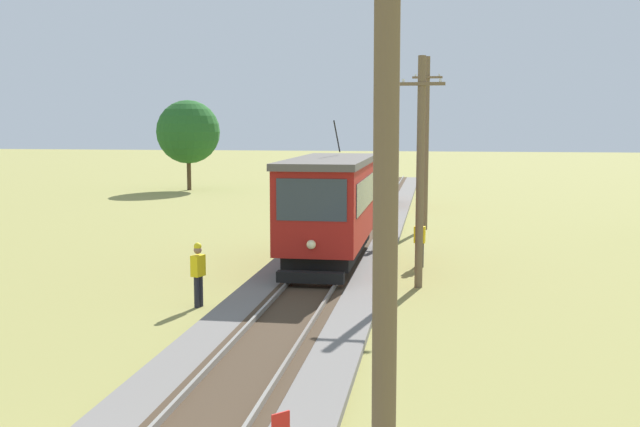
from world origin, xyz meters
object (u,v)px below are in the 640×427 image
at_px(tree_left_near, 188,132).
at_px(utility_pole_foreground, 385,255).
at_px(freight_car, 375,182).
at_px(red_tram, 331,205).
at_px(utility_pole_near_tram, 420,170).
at_px(track_worker, 198,272).
at_px(second_worker, 420,239).
at_px(utility_pole_mid, 426,142).

bearing_deg(tree_left_near, utility_pole_foreground, -68.86).
relative_size(freight_car, tree_left_near, 0.77).
distance_m(red_tram, freight_car, 18.86).
bearing_deg(utility_pole_near_tram, tree_left_near, 120.11).
bearing_deg(utility_pole_near_tram, utility_pole_foreground, -90.00).
height_order(track_worker, second_worker, same).
relative_size(freight_car, track_worker, 2.91).
bearing_deg(freight_car, second_worker, -80.51).
height_order(freight_car, utility_pole_mid, utility_pole_mid).
bearing_deg(red_tram, utility_pole_near_tram, -40.66).
relative_size(red_tram, utility_pole_foreground, 1.17).
bearing_deg(second_worker, red_tram, -74.11).
bearing_deg(utility_pole_near_tram, utility_pole_mid, 90.00).
bearing_deg(freight_car, track_worker, -96.29).
relative_size(utility_pole_near_tram, tree_left_near, 1.03).
distance_m(red_tram, tree_left_near, 32.20).
height_order(utility_pole_mid, tree_left_near, utility_pole_mid).
distance_m(track_worker, tree_left_near, 36.88).
distance_m(utility_pole_mid, second_worker, 10.09).
xyz_separation_m(freight_car, utility_pole_foreground, (3.12, -37.09, 2.19)).
xyz_separation_m(utility_pole_foreground, tree_left_near, (-18.05, 46.69, 0.65)).
bearing_deg(utility_pole_near_tram, red_tram, 139.34).
bearing_deg(freight_car, utility_pole_foreground, -85.18).
distance_m(freight_car, utility_pole_mid, 9.72).
xyz_separation_m(second_worker, tree_left_near, (-18.00, 28.00, 3.41)).
bearing_deg(utility_pole_near_tram, freight_car, 98.26).
distance_m(red_tram, utility_pole_mid, 10.68).
bearing_deg(red_tram, utility_pole_mid, 72.70).
xyz_separation_m(red_tram, track_worker, (-2.76, -6.20, -1.21)).
bearing_deg(track_worker, utility_pole_near_tram, 49.11).
distance_m(utility_pole_foreground, track_worker, 13.69).
distance_m(utility_pole_mid, track_worker, 17.54).
distance_m(utility_pole_foreground, tree_left_near, 50.06).
xyz_separation_m(utility_pole_mid, tree_left_near, (-18.05, 18.43, 0.24)).
distance_m(freight_car, second_worker, 18.67).
relative_size(freight_car, second_worker, 2.91).
xyz_separation_m(red_tram, utility_pole_mid, (3.12, 10.02, 1.96)).
distance_m(track_worker, second_worker, 8.84).
bearing_deg(track_worker, utility_pole_foreground, -45.71).
distance_m(freight_car, track_worker, 25.20).
xyz_separation_m(utility_pole_near_tram, tree_left_near, (-18.05, 31.13, 0.79)).
height_order(red_tram, tree_left_near, tree_left_near).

